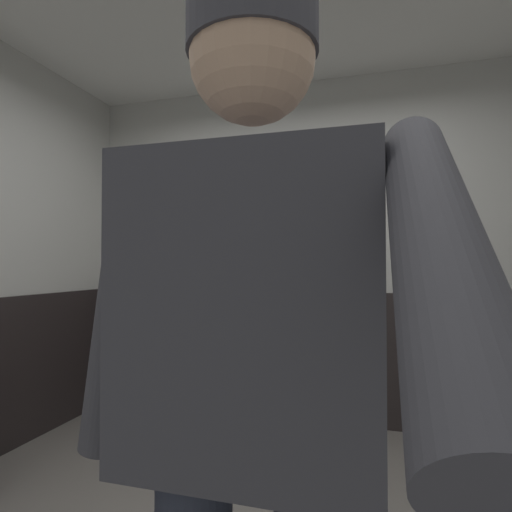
% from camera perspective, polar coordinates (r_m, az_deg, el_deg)
% --- Properties ---
extents(wall_back, '(4.18, 0.12, 2.69)m').
position_cam_1_polar(wall_back, '(3.34, 6.73, 0.86)').
color(wall_back, '#B2B2AD').
rests_on(wall_back, ground_plane).
extents(wainscot_band_back, '(3.58, 0.03, 1.01)m').
position_cam_1_polar(wainscot_band_back, '(3.34, 6.55, -13.64)').
color(wainscot_band_back, black).
rests_on(wainscot_band_back, ground_plane).
extents(urinal_solo, '(0.40, 0.34, 1.24)m').
position_cam_1_polar(urinal_solo, '(3.22, -0.03, -9.18)').
color(urinal_solo, white).
rests_on(urinal_solo, ground_plane).
extents(person, '(0.66, 0.60, 1.70)m').
position_cam_1_polar(person, '(0.74, -0.72, -17.87)').
color(person, '#2D3342').
rests_on(person, ground_plane).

